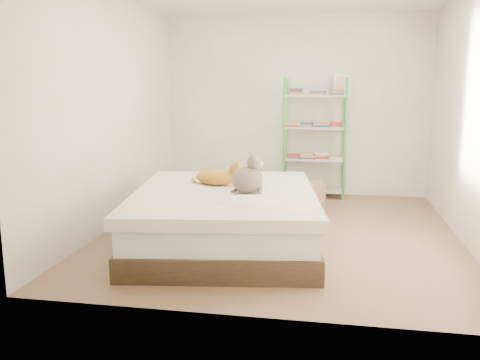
% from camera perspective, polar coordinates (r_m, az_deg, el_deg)
% --- Properties ---
extents(room, '(3.81, 4.21, 2.61)m').
position_cam_1_polar(room, '(5.44, 4.67, 7.39)').
color(room, '#876347').
rests_on(room, ground).
extents(bed, '(2.07, 2.45, 0.57)m').
position_cam_1_polar(bed, '(5.14, -1.69, -4.27)').
color(bed, '#513829').
rests_on(bed, ground).
extents(orange_cat, '(0.54, 0.31, 0.21)m').
position_cam_1_polar(orange_cat, '(5.34, -2.68, 0.56)').
color(orange_cat, orange).
rests_on(orange_cat, bed).
extents(grey_cat, '(0.38, 0.34, 0.38)m').
position_cam_1_polar(grey_cat, '(4.92, 0.83, 0.69)').
color(grey_cat, '#716551').
rests_on(grey_cat, bed).
extents(shelf_unit, '(0.90, 0.36, 1.74)m').
position_cam_1_polar(shelf_unit, '(7.32, 8.45, 4.90)').
color(shelf_unit, green).
rests_on(shelf_unit, ground).
extents(cardboard_box, '(0.64, 0.66, 0.41)m').
position_cam_1_polar(cardboard_box, '(6.64, 6.84, -1.80)').
color(cardboard_box, '#A9744A').
rests_on(cardboard_box, ground).
extents(white_bin, '(0.38, 0.34, 0.40)m').
position_cam_1_polar(white_bin, '(7.51, -0.25, -0.06)').
color(white_bin, white).
rests_on(white_bin, ground).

